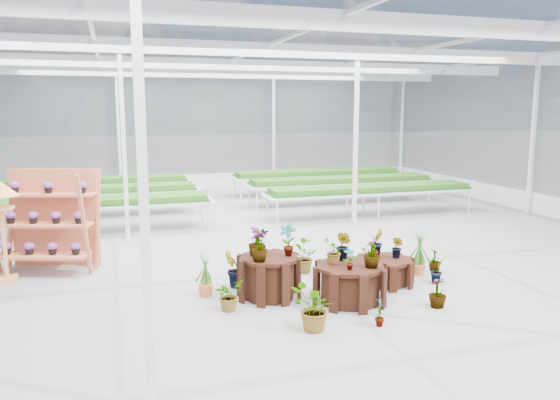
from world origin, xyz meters
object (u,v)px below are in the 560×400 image
object	(u,v)px
plinth_tall	(269,277)
bird_table	(3,232)
plinth_low	(385,271)
shelf_rack	(46,221)
plinth_mid	(350,283)

from	to	relation	value
plinth_tall	bird_table	world-z (taller)	bird_table
plinth_tall	plinth_low	world-z (taller)	plinth_tall
plinth_low	bird_table	size ratio (longest dim) A/B	0.55
plinth_low	bird_table	bearing A→B (deg)	161.95
plinth_low	shelf_rack	world-z (taller)	shelf_rack
plinth_tall	bird_table	bearing A→B (deg)	152.79
plinth_low	bird_table	xyz separation A→B (m)	(-6.54, 2.13, 0.70)
plinth_mid	bird_table	size ratio (longest dim) A/B	0.63
plinth_low	plinth_mid	bearing A→B (deg)	-145.01
plinth_mid	shelf_rack	distance (m)	5.94
plinth_low	shelf_rack	size ratio (longest dim) A/B	0.52
plinth_mid	plinth_low	bearing A→B (deg)	34.99
bird_table	plinth_tall	bearing A→B (deg)	-37.00
plinth_tall	plinth_mid	xyz separation A→B (m)	(1.20, -0.60, -0.04)
bird_table	plinth_mid	bearing A→B (deg)	-36.86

